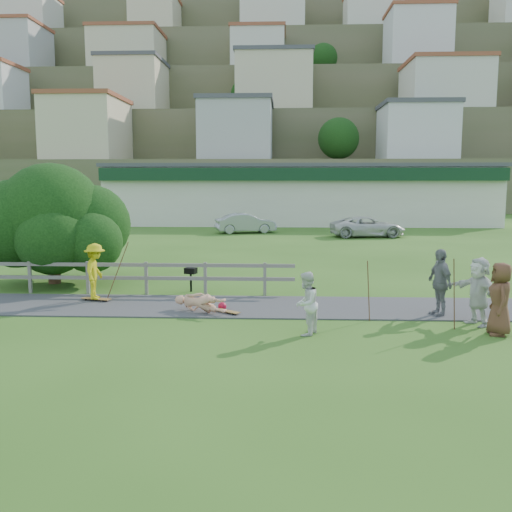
% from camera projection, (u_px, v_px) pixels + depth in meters
% --- Properties ---
extents(ground, '(260.00, 260.00, 0.00)m').
position_uv_depth(ground, '(190.00, 319.00, 15.90)').
color(ground, '#2F5919').
rests_on(ground, ground).
extents(path, '(34.00, 3.00, 0.04)m').
position_uv_depth(path, '(198.00, 306.00, 17.38)').
color(path, '#3E3E41').
rests_on(path, ground).
extents(fence, '(15.05, 0.10, 1.10)m').
position_uv_depth(fence, '(70.00, 272.00, 19.28)').
color(fence, '#67615A').
rests_on(fence, ground).
extents(strip_mall, '(32.50, 10.75, 5.10)m').
position_uv_depth(strip_mall, '(299.00, 193.00, 49.95)').
color(strip_mall, beige).
rests_on(strip_mall, ground).
extents(hillside, '(220.00, 67.00, 47.50)m').
position_uv_depth(hillside, '(269.00, 120.00, 104.32)').
color(hillside, '#515934').
rests_on(hillside, ground).
extents(skater_rider, '(0.73, 1.18, 1.76)m').
position_uv_depth(skater_rider, '(95.00, 274.00, 17.93)').
color(skater_rider, gold).
rests_on(skater_rider, ground).
extents(skater_fallen, '(1.17, 1.66, 0.61)m').
position_uv_depth(skater_fallen, '(200.00, 303.00, 16.50)').
color(skater_fallen, tan).
rests_on(skater_fallen, ground).
extents(spectator_a, '(0.86, 0.95, 1.59)m').
position_uv_depth(spectator_a, '(306.00, 304.00, 14.14)').
color(spectator_a, silver).
rests_on(spectator_a, ground).
extents(spectator_b, '(0.74, 1.21, 1.93)m').
position_uv_depth(spectator_b, '(440.00, 283.00, 16.08)').
color(spectator_b, gray).
rests_on(spectator_b, ground).
extents(spectator_c, '(0.71, 0.97, 1.83)m').
position_uv_depth(spectator_c, '(500.00, 299.00, 14.13)').
color(spectator_c, brown).
rests_on(spectator_c, ground).
extents(spectator_d, '(1.11, 1.78, 1.83)m').
position_uv_depth(spectator_d, '(478.00, 291.00, 15.08)').
color(spectator_d, silver).
rests_on(spectator_d, ground).
extents(car_silver, '(4.52, 2.61, 1.41)m').
position_uv_depth(car_silver, '(246.00, 223.00, 40.67)').
color(car_silver, '#9A9BA1').
rests_on(car_silver, ground).
extents(car_white, '(5.16, 2.87, 1.37)m').
position_uv_depth(car_white, '(368.00, 227.00, 37.94)').
color(car_white, silver).
rests_on(car_white, ground).
extents(tree, '(6.18, 6.18, 3.65)m').
position_uv_depth(tree, '(53.00, 235.00, 21.02)').
color(tree, black).
rests_on(tree, ground).
extents(bbq, '(0.45, 0.39, 0.83)m').
position_uv_depth(bbq, '(191.00, 280.00, 19.64)').
color(bbq, black).
rests_on(bbq, ground).
extents(longboard_rider, '(0.99, 0.48, 0.11)m').
position_uv_depth(longboard_rider, '(96.00, 300.00, 18.05)').
color(longboard_rider, olive).
rests_on(longboard_rider, ground).
extents(longboard_fallen, '(0.79, 0.68, 0.09)m').
position_uv_depth(longboard_fallen, '(228.00, 313.00, 16.40)').
color(longboard_fallen, olive).
rests_on(longboard_fallen, ground).
extents(helmet, '(0.25, 0.25, 0.25)m').
position_uv_depth(helmet, '(222.00, 306.00, 16.84)').
color(helmet, '#B2102D').
rests_on(helmet, ground).
extents(pole_rider, '(0.03, 0.03, 2.02)m').
position_uv_depth(pole_rider, '(118.00, 269.00, 18.29)').
color(pole_rider, brown).
rests_on(pole_rider, ground).
extents(pole_spec_left, '(0.03, 0.03, 1.67)m').
position_uv_depth(pole_spec_left, '(369.00, 291.00, 15.55)').
color(pole_spec_left, brown).
rests_on(pole_spec_left, ground).
extents(pole_spec_right, '(0.03, 0.03, 1.85)m').
position_uv_depth(pole_spec_right, '(454.00, 294.00, 14.65)').
color(pole_spec_right, brown).
rests_on(pole_spec_right, ground).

